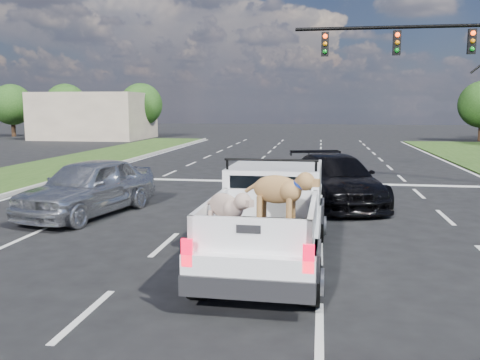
% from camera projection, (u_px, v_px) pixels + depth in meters
% --- Properties ---
extents(ground, '(160.00, 160.00, 0.00)m').
position_uv_depth(ground, '(240.00, 248.00, 11.28)').
color(ground, black).
rests_on(ground, ground).
extents(road_markings, '(17.75, 60.00, 0.01)m').
position_uv_depth(road_markings, '(270.00, 196.00, 17.69)').
color(road_markings, silver).
rests_on(road_markings, ground).
extents(curb_left, '(0.15, 60.00, 0.14)m').
position_uv_depth(curb_left, '(22.00, 191.00, 18.53)').
color(curb_left, '#A5A197').
rests_on(curb_left, ground).
extents(traffic_signal, '(9.11, 0.31, 7.00)m').
position_uv_depth(traffic_signal, '(465.00, 65.00, 19.74)').
color(traffic_signal, black).
rests_on(traffic_signal, ground).
extents(building_left, '(10.00, 8.00, 4.40)m').
position_uv_depth(building_left, '(95.00, 116.00, 49.25)').
color(building_left, beige).
rests_on(building_left, ground).
extents(tree_far_a, '(4.20, 4.20, 5.40)m').
position_uv_depth(tree_far_a, '(12.00, 105.00, 52.59)').
color(tree_far_a, '#332114').
rests_on(tree_far_a, ground).
extents(tree_far_b, '(4.20, 4.20, 5.40)m').
position_uv_depth(tree_far_b, '(66.00, 105.00, 51.66)').
color(tree_far_b, '#332114').
rests_on(tree_far_b, ground).
extents(tree_far_c, '(4.20, 4.20, 5.40)m').
position_uv_depth(tree_far_c, '(141.00, 105.00, 50.42)').
color(tree_far_c, '#332114').
rests_on(tree_far_c, ground).
extents(pickup_truck, '(2.21, 5.61, 2.09)m').
position_uv_depth(pickup_truck, '(270.00, 214.00, 10.18)').
color(pickup_truck, black).
rests_on(pickup_truck, ground).
extents(silver_sedan, '(2.94, 5.13, 1.64)m').
position_uv_depth(silver_sedan, '(89.00, 187.00, 14.64)').
color(silver_sedan, silver).
rests_on(silver_sedan, ground).
extents(black_coupe, '(3.57, 5.79, 1.57)m').
position_uv_depth(black_coupe, '(335.00, 180.00, 16.31)').
color(black_coupe, black).
rests_on(black_coupe, ground).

